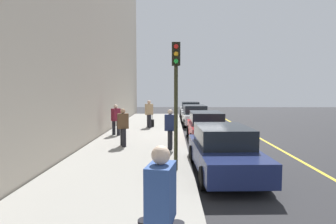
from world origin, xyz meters
The scene contains 15 objects.
ground_plane centered at (0.00, 0.00, 0.00)m, with size 56.00×56.00×0.00m, color #28282B.
sidewalk centered at (0.00, -3.30, 0.07)m, with size 28.00×4.60×0.15m, color gray.
building_facade centered at (0.00, -6.05, 7.50)m, with size 32.00×0.80×15.00m, color #9E9384.
lane_stripe_centre centered at (0.00, 3.20, 0.00)m, with size 28.00×0.14×0.01m, color gold.
parked_car_white centered at (-11.59, 0.07, 0.76)m, with size 4.60×1.92×1.51m.
parked_car_silver centered at (-5.53, 0.03, 0.76)m, with size 4.72×2.00×1.51m.
parked_car_red centered at (0.96, 0.14, 0.76)m, with size 4.62×1.91×1.51m.
parked_car_navy centered at (6.85, -0.02, 0.76)m, with size 4.66×2.03×1.51m.
pedestrian_tan_coat centered at (-3.16, -3.22, 1.12)m, with size 0.58×0.57×1.82m.
pedestrian_brown_coat centered at (3.20, -3.87, 1.05)m, with size 0.53×0.53×1.69m.
pedestrian_burgundy_coat centered at (0.08, -4.81, 1.06)m, with size 0.55×0.51×1.72m.
pedestrian_navy_coat centered at (3.84, -1.75, 1.06)m, with size 0.56×0.48×1.70m.
pedestrian_blue_coat centered at (12.36, -1.80, 1.14)m, with size 0.55×0.60×1.85m.
traffic_light_pole centered at (7.01, -1.54, 2.87)m, with size 0.35×0.26×3.98m.
rolling_suitcase centered at (-3.61, -3.03, 0.40)m, with size 0.34×0.22×0.84m.
Camera 1 is at (15.87, -1.65, 2.70)m, focal length 30.47 mm.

